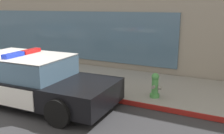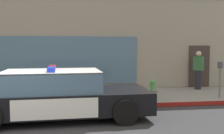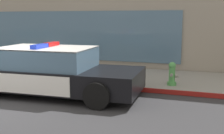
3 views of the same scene
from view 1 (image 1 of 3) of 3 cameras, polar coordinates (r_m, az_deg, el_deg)
name	(u,v)px [view 1 (image 1 of 3)]	position (r m, az deg, el deg)	size (l,w,h in m)	color
sidewalk	(58,73)	(10.50, -11.93, -1.43)	(48.00, 3.20, 0.15)	gray
curb_red_paint	(29,84)	(9.35, -18.16, -3.68)	(28.80, 0.04, 0.14)	maroon
police_cruiser	(28,79)	(7.71, -18.25, -2.62)	(5.16, 2.29, 1.49)	black
fire_hydrant	(155,86)	(7.44, 9.65, -4.13)	(0.34, 0.39, 0.73)	#4C994C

